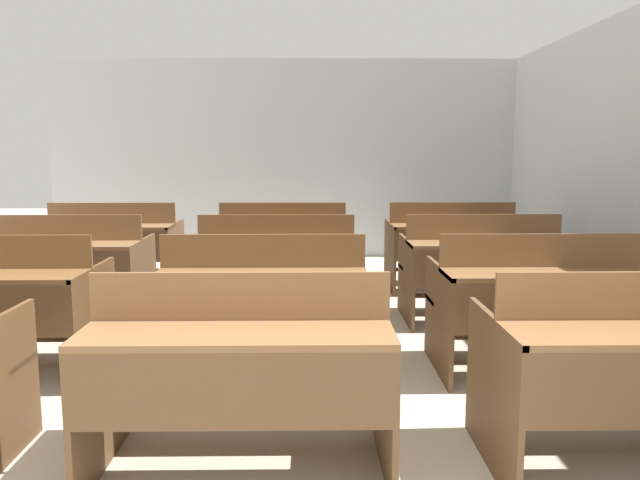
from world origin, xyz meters
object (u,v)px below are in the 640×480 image
Objects in this scene: bench_back_left at (113,245)px; bench_second_center at (263,301)px; wastepaper_bin at (519,259)px; bench_front_center at (242,369)px; bench_front_right at (640,368)px; bench_third_right at (483,265)px; bench_second_right at (539,301)px; bench_back_right at (452,244)px; bench_back_center at (283,244)px; bench_third_left at (65,267)px; bench_third_center at (276,266)px.

bench_second_center is at bearing -55.07° from bench_back_left.
bench_front_center is at bearing -121.62° from wastepaper_bin.
bench_third_right is (-0.00, 2.60, 0.00)m from bench_front_right.
wastepaper_bin is (0.98, 3.29, -0.30)m from bench_second_right.
bench_back_right is at bearing 89.09° from bench_third_right.
bench_third_left is at bearing -145.06° from bench_back_center.
bench_front_center is 2.24m from bench_second_right.
bench_third_left is at bearing -160.64° from bench_back_right.
bench_front_center is 1.00× the size of bench_third_center.
bench_third_right and bench_back_center have the same top height.
bench_front_center is at bearing -55.04° from bench_third_left.
bench_second_center is 3.44× the size of wastepaper_bin.
bench_third_left is 3.86m from bench_back_right.
bench_front_center is at bearing -90.09° from bench_second_center.
bench_third_right is at bearing -116.65° from wastepaper_bin.
bench_back_left is 1.81m from bench_back_center.
bench_second_center and bench_back_center have the same top height.
bench_third_left reaches higher than wastepaper_bin.
bench_front_right and bench_third_right have the same top height.
wastepaper_bin is (4.61, 0.71, -0.30)m from bench_back_left.
bench_front_right is 3.88m from bench_back_right.
bench_back_center is (-1.82, 2.57, 0.00)m from bench_second_right.
bench_second_center is 1.00× the size of bench_back_left.
bench_second_right is 1.00× the size of bench_back_center.
bench_second_center and bench_back_left have the same top height.
bench_back_center is at bearing 125.24° from bench_second_right.
bench_front_center is 1.00× the size of bench_back_left.
bench_third_center is 1.00× the size of bench_third_right.
bench_back_center is 1.82m from bench_back_right.
bench_front_right is 1.00× the size of bench_back_center.
bench_front_right is 1.00× the size of bench_third_center.
bench_third_right is at bearing 0.08° from bench_third_center.
bench_back_center is 1.00× the size of bench_back_right.
bench_third_right is 1.00× the size of bench_back_left.
bench_front_center is 3.15m from bench_third_left.
wastepaper_bin is at bearing 49.36° from bench_second_center.
bench_back_right is (1.83, 2.57, 0.00)m from bench_second_center.
bench_third_center is at bearing -179.92° from bench_third_right.
bench_back_center is (-1.80, 3.88, 0.00)m from bench_front_right.
bench_second_right is 3.87m from bench_third_left.
bench_front_center is 1.00× the size of bench_back_center.
bench_second_right and bench_third_right have the same top height.
bench_front_right is 4.71m from wastepaper_bin.
bench_front_right is at bearing -90.23° from bench_back_right.
bench_second_center is 1.00× the size of bench_back_center.
bench_third_right is at bearing 90.11° from bench_front_right.
bench_front_right is 1.00× the size of bench_third_right.
bench_front_center and bench_second_right have the same top height.
bench_back_left is at bearing 132.93° from bench_front_right.
bench_third_center is (1.83, -0.01, 0.00)m from bench_third_left.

